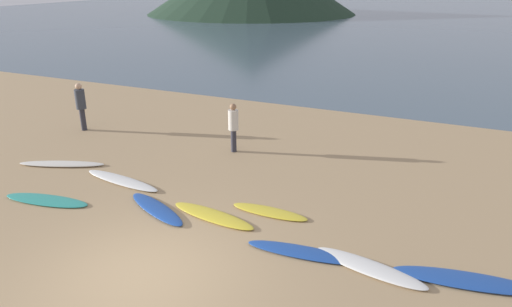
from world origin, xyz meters
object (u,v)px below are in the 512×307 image
surfboard_3 (156,209)px  surfboard_5 (269,212)px  surfboard_8 (466,280)px  surfboard_4 (213,216)px  surfboard_6 (303,252)px  surfboard_0 (62,164)px  person_1 (233,124)px  surfboard_7 (369,267)px  person_0 (81,103)px  surfboard_2 (122,180)px  surfboard_1 (46,200)px

surfboard_3 → surfboard_5: surfboard_3 is taller
surfboard_3 → surfboard_8: surfboard_3 is taller
surfboard_4 → surfboard_6: (2.45, -0.58, 0.00)m
surfboard_0 → surfboard_3: surfboard_3 is taller
person_1 → surfboard_0: bearing=-7.4°
surfboard_6 → surfboard_8: size_ratio=0.90×
surfboard_0 → surfboard_7: size_ratio=1.12×
surfboard_8 → surfboard_7: bearing=-177.6°
person_0 → surfboard_7: bearing=61.9°
surfboard_2 → surfboard_5: bearing=8.1°
surfboard_1 → surfboard_3: (2.82, 0.75, 0.01)m
surfboard_3 → surfboard_6: size_ratio=0.92×
surfboard_0 → person_1: size_ratio=1.62×
surfboard_0 → surfboard_5: 6.83m
surfboard_3 → surfboard_7: bearing=21.5°
surfboard_0 → person_0: 3.53m
surfboard_8 → person_0: person_0 is taller
surfboard_4 → person_1: 4.43m
surfboard_4 → surfboard_8: (5.52, -0.21, 0.01)m
surfboard_2 → surfboard_3: bearing=-20.0°
surfboard_3 → surfboard_8: size_ratio=0.83×
person_0 → person_1: person_0 is taller
surfboard_7 → person_1: size_ratio=1.44×
surfboard_1 → surfboard_3: bearing=5.5°
person_1 → surfboard_4: bearing=65.7°
surfboard_0 → surfboard_8: 11.26m
surfboard_0 → surfboard_2: 2.44m
surfboard_2 → surfboard_4: (3.26, -0.68, -0.01)m
surfboard_7 → surfboard_8: size_ratio=0.86×
surfboard_4 → person_1: size_ratio=1.45×
surfboard_8 → person_0: (-13.03, 3.97, 0.98)m
surfboard_4 → surfboard_0: bearing=-179.9°
person_0 → surfboard_2: bearing=47.0°
surfboard_0 → surfboard_2: (2.43, -0.22, 0.00)m
surfboard_6 → surfboard_8: 3.10m
surfboard_2 → surfboard_3: size_ratio=1.19×
person_1 → surfboard_2: bearing=18.1°
surfboard_7 → surfboard_6: bearing=-167.0°
surfboard_0 → surfboard_3: bearing=-37.4°
surfboard_0 → surfboard_7: (9.48, -1.45, -0.00)m
surfboard_3 → surfboard_5: (2.55, 1.01, -0.01)m
surfboard_1 → surfboard_8: (9.75, 0.81, 0.01)m
surfboard_8 → surfboard_4: bearing=169.0°
surfboard_7 → person_0: size_ratio=1.32×
surfboard_2 → surfboard_5: 4.40m
surfboard_1 → person_1: (2.71, 5.10, 0.91)m
surfboard_5 → person_0: bearing=161.3°
surfboard_4 → surfboard_1: bearing=-157.3°
surfboard_6 → surfboard_5: bearing=129.3°
surfboard_6 → person_0: bearing=151.0°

